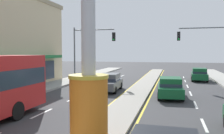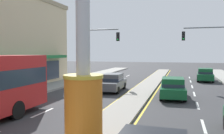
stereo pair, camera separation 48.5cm
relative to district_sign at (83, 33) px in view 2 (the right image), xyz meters
name	(u,v)px [view 2 (the right image)]	position (x,y,z in m)	size (l,w,h in m)	color
median_strip	(142,91)	(0.00, 12.87, -4.03)	(1.96, 52.00, 0.14)	gray
sidewalk_left	(39,89)	(-9.00, 10.87, -4.01)	(2.85, 60.00, 0.18)	#9E9B93
lane_markings	(140,94)	(0.00, 11.52, -4.10)	(8.70, 52.00, 0.01)	silver
district_sign	(83,33)	(0.00, 0.00, 0.00)	(7.87, 1.39, 8.32)	orange
traffic_light_left_side	(93,45)	(-6.21, 17.19, 0.15)	(4.86, 0.46, 6.20)	slate
traffic_light_right_side	(213,44)	(6.21, 18.02, 0.15)	(4.86, 0.46, 6.20)	slate
sedan_near_left_lane	(173,88)	(2.63, 10.65, -3.31)	(2.01, 4.39, 1.53)	#14562D
sedan_mid_left_lane	(112,82)	(-2.63, 12.47, -3.31)	(1.96, 4.36, 1.53)	#4C5156
sedan_kerb_right	(205,75)	(5.93, 22.37, -3.31)	(2.03, 4.40, 1.53)	#14562D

